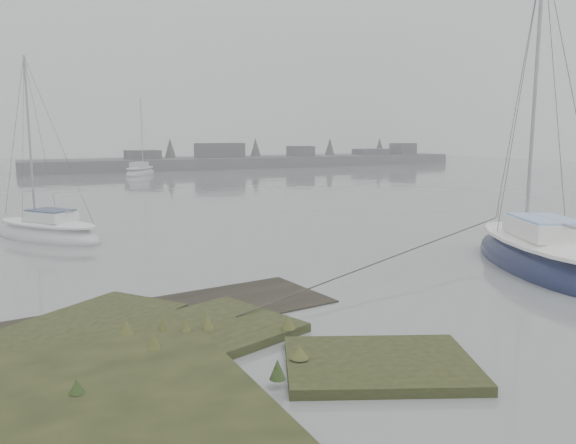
% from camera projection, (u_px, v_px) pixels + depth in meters
% --- Properties ---
extents(ground, '(160.00, 160.00, 0.00)m').
position_uv_depth(ground, '(98.00, 201.00, 37.18)').
color(ground, slate).
rests_on(ground, ground).
extents(far_shoreline, '(60.00, 8.00, 4.15)m').
position_uv_depth(far_shoreline, '(265.00, 161.00, 77.18)').
color(far_shoreline, '#4C4F51').
rests_on(far_shoreline, ground).
extents(sailboat_main, '(5.75, 8.19, 11.08)m').
position_uv_depth(sailboat_main, '(538.00, 257.00, 18.58)').
color(sailboat_main, '#0D1435').
rests_on(sailboat_main, ground).
extents(sailboat_white, '(4.87, 5.85, 8.18)m').
position_uv_depth(sailboat_white, '(48.00, 233.00, 23.66)').
color(sailboat_white, silver).
rests_on(sailboat_white, ground).
extents(sailboat_far_b, '(5.38, 6.48, 9.06)m').
position_uv_depth(sailboat_far_b, '(140.00, 172.00, 61.80)').
color(sailboat_far_b, silver).
rests_on(sailboat_far_b, ground).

